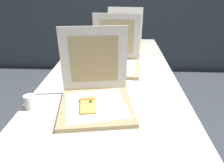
{
  "coord_description": "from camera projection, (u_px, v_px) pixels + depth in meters",
  "views": [
    {
      "loc": [
        0.07,
        -0.59,
        1.3
      ],
      "look_at": [
        0.02,
        0.45,
        0.79
      ],
      "focal_mm": 32.94,
      "sensor_mm": 36.0,
      "label": 1
    }
  ],
  "objects": [
    {
      "name": "pizza_box_back",
      "position": [
        122.0,
        43.0,
        1.99
      ],
      "size": [
        0.41,
        0.53,
        0.36
      ],
      "rotation": [
        0.0,
        0.0,
        -0.1
      ],
      "color": "tan",
      "rests_on": "table"
    },
    {
      "name": "table",
      "position": [
        110.0,
        87.0,
        1.36
      ],
      "size": [
        0.88,
        2.27,
        0.73
      ],
      "color": "silver",
      "rests_on": "ground"
    },
    {
      "name": "cup_white_near_left",
      "position": [
        30.0,
        102.0,
        1.03
      ],
      "size": [
        0.05,
        0.05,
        0.07
      ],
      "primitive_type": "cylinder",
      "color": "white",
      "rests_on": "table"
    },
    {
      "name": "cup_white_far",
      "position": [
        85.0,
        56.0,
        1.68
      ],
      "size": [
        0.05,
        0.05,
        0.07
      ],
      "primitive_type": "cylinder",
      "color": "white",
      "rests_on": "table"
    },
    {
      "name": "pizza_box_front",
      "position": [
        96.0,
        95.0,
        1.05
      ],
      "size": [
        0.41,
        0.41,
        0.38
      ],
      "rotation": [
        0.0,
        0.0,
        0.15
      ],
      "color": "tan",
      "rests_on": "table"
    },
    {
      "name": "pizza_box_middle",
      "position": [
        115.0,
        61.0,
        1.53
      ],
      "size": [
        0.39,
        0.38,
        0.38
      ],
      "rotation": [
        0.0,
        0.0,
        -0.06
      ],
      "color": "tan",
      "rests_on": "table"
    }
  ]
}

